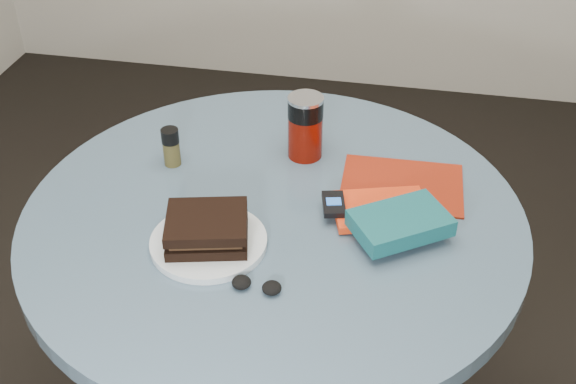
% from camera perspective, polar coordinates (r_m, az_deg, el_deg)
% --- Properties ---
extents(table, '(1.00, 1.00, 0.75)m').
position_cam_1_polar(table, '(1.54, -1.10, -6.27)').
color(table, black).
rests_on(table, ground).
extents(plate, '(0.27, 0.27, 0.01)m').
position_cam_1_polar(plate, '(1.36, -6.29, -3.95)').
color(plate, silver).
rests_on(plate, table).
extents(sandwich, '(0.17, 0.16, 0.05)m').
position_cam_1_polar(sandwich, '(1.34, -6.42, -2.88)').
color(sandwich, black).
rests_on(sandwich, plate).
extents(soda_can, '(0.10, 0.10, 0.14)m').
position_cam_1_polar(soda_can, '(1.56, 1.38, 5.18)').
color(soda_can, '#670F05').
rests_on(soda_can, table).
extents(pepper_grinder, '(0.04, 0.04, 0.09)m').
position_cam_1_polar(pepper_grinder, '(1.57, -9.22, 3.56)').
color(pepper_grinder, '#443F1D').
rests_on(pepper_grinder, table).
extents(magazine, '(0.25, 0.19, 0.00)m').
position_cam_1_polar(magazine, '(1.52, 8.99, 0.55)').
color(magazine, maroon).
rests_on(magazine, table).
extents(red_book, '(0.21, 0.17, 0.02)m').
position_cam_1_polar(red_book, '(1.43, 7.32, -1.36)').
color(red_book, red).
rests_on(red_book, magazine).
extents(novel, '(0.21, 0.19, 0.03)m').
position_cam_1_polar(novel, '(1.36, 8.86, -2.42)').
color(novel, '#114E54').
rests_on(novel, red_book).
extents(mp3_player, '(0.06, 0.08, 0.01)m').
position_cam_1_polar(mp3_player, '(1.41, 3.63, -0.96)').
color(mp3_player, black).
rests_on(mp3_player, red_book).
extents(headphones, '(0.09, 0.04, 0.02)m').
position_cam_1_polar(headphones, '(1.26, -2.51, -7.36)').
color(headphones, black).
rests_on(headphones, table).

